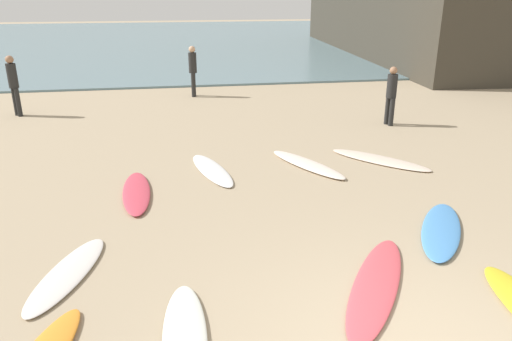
# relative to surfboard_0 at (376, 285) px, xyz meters

# --- Properties ---
(ocean_water) EXTENTS (120.00, 40.00, 0.08)m
(ocean_water) POSITION_rel_surfboard_0_xyz_m (-0.10, 34.15, 0.01)
(ocean_water) COLOR slate
(ocean_water) RESTS_ON ground_plane
(surfboard_0) EXTENTS (1.83, 2.45, 0.07)m
(surfboard_0) POSITION_rel_surfboard_0_xyz_m (0.00, 0.00, 0.00)
(surfboard_0) COLOR #DF4F59
(surfboard_0) RESTS_ON ground_plane
(surfboard_1) EXTENTS (1.44, 2.24, 0.09)m
(surfboard_1) POSITION_rel_surfboard_0_xyz_m (0.37, 4.59, 0.01)
(surfboard_1) COLOR #F2DFCF
(surfboard_1) RESTS_ON ground_plane
(surfboard_2) EXTENTS (0.53, 1.99, 0.08)m
(surfboard_2) POSITION_rel_surfboard_0_xyz_m (-2.46, -0.59, 0.01)
(surfboard_2) COLOR white
(surfboard_2) RESTS_ON ground_plane
(surfboard_4) EXTENTS (1.01, 2.20, 0.06)m
(surfboard_4) POSITION_rel_surfboard_0_xyz_m (-1.70, 4.62, -0.00)
(surfboard_4) COLOR white
(surfboard_4) RESTS_ON ground_plane
(surfboard_5) EXTENTS (1.63, 2.11, 0.08)m
(surfboard_5) POSITION_rel_surfboard_0_xyz_m (1.62, 1.24, 0.01)
(surfboard_5) COLOR #4E94DE
(surfboard_5) RESTS_ON ground_plane
(surfboard_7) EXTENTS (1.09, 2.01, 0.06)m
(surfboard_7) POSITION_rel_surfboard_0_xyz_m (-3.97, 0.97, -0.00)
(surfboard_7) COLOR silver
(surfboard_7) RESTS_ON ground_plane
(surfboard_8) EXTENTS (0.62, 2.14, 0.09)m
(surfboard_8) POSITION_rel_surfboard_0_xyz_m (-3.21, 3.63, 0.01)
(surfboard_8) COLOR #D54356
(surfboard_8) RESTS_ON ground_plane
(surfboard_9) EXTENTS (2.00, 2.15, 0.06)m
(surfboard_9) POSITION_rel_surfboard_0_xyz_m (2.05, 4.62, -0.00)
(surfboard_9) COLOR #F6DECA
(surfboard_9) RESTS_ON ground_plane
(beachgoer_near) EXTENTS (0.39, 0.39, 1.80)m
(beachgoer_near) POSITION_rel_surfboard_0_xyz_m (-7.06, 10.45, 0.98)
(beachgoer_near) COLOR black
(beachgoer_near) RESTS_ON ground_plane
(beachgoer_mid) EXTENTS (0.31, 0.34, 1.76)m
(beachgoer_mid) POSITION_rel_surfboard_0_xyz_m (-1.65, 12.42, 0.96)
(beachgoer_mid) COLOR black
(beachgoer_mid) RESTS_ON ground_plane
(beachgoer_far) EXTENTS (0.33, 0.34, 1.63)m
(beachgoer_far) POSITION_rel_surfboard_0_xyz_m (3.57, 7.51, 0.87)
(beachgoer_far) COLOR black
(beachgoer_far) RESTS_ON ground_plane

